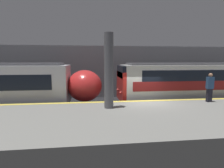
% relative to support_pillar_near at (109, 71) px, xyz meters
% --- Properties ---
extents(ground_plane, '(120.00, 120.00, 0.00)m').
position_rel_support_pillar_near_xyz_m(ground_plane, '(2.39, 1.45, -3.02)').
color(ground_plane, black).
extents(platform, '(40.00, 5.48, 1.11)m').
position_rel_support_pillar_near_xyz_m(platform, '(2.39, -1.29, -2.47)').
color(platform, slate).
rests_on(platform, ground).
extents(station_rear_barrier, '(50.00, 0.15, 4.93)m').
position_rel_support_pillar_near_xyz_m(station_rear_barrier, '(2.39, 7.88, -0.55)').
color(station_rear_barrier, gray).
rests_on(station_rear_barrier, ground).
extents(support_pillar_near, '(0.48, 0.48, 3.84)m').
position_rel_support_pillar_near_xyz_m(support_pillar_near, '(0.00, 0.00, 0.00)').
color(support_pillar_near, '#56565B').
rests_on(support_pillar_near, platform).
extents(person_waiting, '(0.38, 0.24, 1.72)m').
position_rel_support_pillar_near_xyz_m(person_waiting, '(6.08, 0.62, -1.01)').
color(person_waiting, black).
rests_on(person_waiting, platform).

